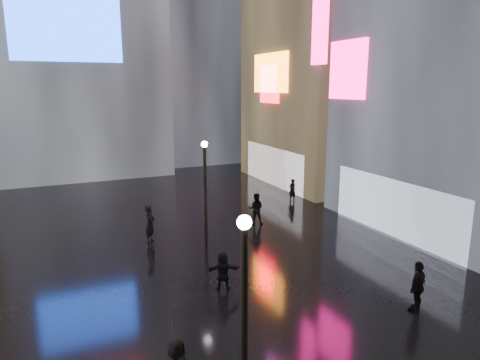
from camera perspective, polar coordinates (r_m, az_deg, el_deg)
ground at (r=21.20m, az=-9.08°, el=-9.00°), size 140.00×140.00×0.00m
building_right_far at (r=36.45m, az=12.16°, el=22.10°), size 10.28×12.00×28.00m
lamp_near at (r=9.36m, az=0.54°, el=-18.01°), size 0.30×0.30×5.20m
lamp_far at (r=20.30m, az=-4.66°, el=-1.13°), size 0.30×0.30×5.20m
pedestrian_3 at (r=16.42m, az=22.61°, el=-12.96°), size 1.16×0.79×1.83m
pedestrian_5 at (r=16.72m, az=-2.30°, el=-12.06°), size 1.48×0.83×1.52m
pedestrian_6 at (r=21.94m, az=-11.90°, el=-5.75°), size 0.77×0.82×1.89m
pedestrian_7 at (r=24.28m, az=2.13°, el=-3.84°), size 1.09×1.03×1.79m
umbrella_2 at (r=11.04m, az=-8.70°, el=-18.38°), size 1.27×1.27×0.82m
pedestrian_8 at (r=29.27m, az=6.96°, el=-1.34°), size 0.60×0.42×1.55m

